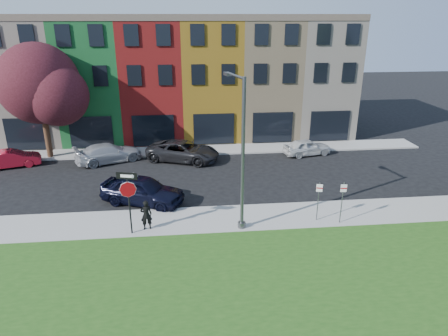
{
  "coord_description": "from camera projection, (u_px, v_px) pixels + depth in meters",
  "views": [
    {
      "loc": [
        -2.43,
        -16.13,
        10.41
      ],
      "look_at": [
        -0.38,
        4.0,
        2.64
      ],
      "focal_mm": 32.0,
      "sensor_mm": 36.0,
      "label": 1
    }
  ],
  "objects": [
    {
      "name": "ground",
      "position": [
        240.0,
        250.0,
        18.95
      ],
      "size": [
        120.0,
        120.0,
        0.0
      ],
      "primitive_type": "plane",
      "color": "black",
      "rests_on": "ground"
    },
    {
      "name": "parking_sign_a",
      "position": [
        318.0,
        197.0,
        20.95
      ],
      "size": [
        0.31,
        0.12,
        2.19
      ],
      "rotation": [
        0.0,
        0.0,
        -0.28
      ],
      "color": "#4D5053",
      "rests_on": "sidewalk_near"
    },
    {
      "name": "parked_car_red",
      "position": [
        12.0,
        159.0,
        29.05
      ],
      "size": [
        3.47,
        4.59,
        1.27
      ],
      "primitive_type": "imported",
      "rotation": [
        0.0,
        0.0,
        1.86
      ],
      "color": "maroon",
      "rests_on": "ground"
    },
    {
      "name": "rowhouse_block",
      "position": [
        182.0,
        78.0,
        36.6
      ],
      "size": [
        30.0,
        10.12,
        10.0
      ],
      "color": "#BCAE9C",
      "rests_on": "ground"
    },
    {
      "name": "tree_purple",
      "position": [
        41.0,
        86.0,
        29.2
      ],
      "size": [
        7.06,
        6.17,
        8.57
      ],
      "color": "black",
      "rests_on": "sidewalk_far"
    },
    {
      "name": "sidewalk_far",
      "position": [
        178.0,
        151.0,
        32.57
      ],
      "size": [
        40.0,
        2.4,
        0.12
      ],
      "primitive_type": "cube",
      "color": "#999690",
      "rests_on": "ground"
    },
    {
      "name": "stop_sign",
      "position": [
        128.0,
        191.0,
        19.31
      ],
      "size": [
        1.02,
        0.31,
        3.29
      ],
      "rotation": [
        0.0,
        0.0,
        -0.26
      ],
      "color": "black",
      "rests_on": "sidewalk_near"
    },
    {
      "name": "man",
      "position": [
        146.0,
        215.0,
        20.27
      ],
      "size": [
        0.73,
        0.6,
        1.61
      ],
      "primitive_type": "imported",
      "rotation": [
        0.0,
        0.0,
        3.33
      ],
      "color": "black",
      "rests_on": "sidewalk_near"
    },
    {
      "name": "street_lamp",
      "position": [
        241.0,
        155.0,
        19.49
      ],
      "size": [
        0.93,
        2.53,
        7.71
      ],
      "rotation": [
        0.0,
        0.0,
        0.26
      ],
      "color": "#4D5053",
      "rests_on": "sidewalk_near"
    },
    {
      "name": "parking_sign_b",
      "position": [
        342.0,
        198.0,
        20.67
      ],
      "size": [
        0.32,
        0.1,
        2.32
      ],
      "rotation": [
        0.0,
        0.0,
        -0.1
      ],
      "color": "#4D5053",
      "rests_on": "sidewalk_near"
    },
    {
      "name": "parked_car_silver",
      "position": [
        109.0,
        153.0,
        30.03
      ],
      "size": [
        5.69,
        6.4,
        1.42
      ],
      "primitive_type": "imported",
      "rotation": [
        0.0,
        0.0,
        2.0
      ],
      "color": "#A3A4A8",
      "rests_on": "ground"
    },
    {
      "name": "sidewalk_near",
      "position": [
        269.0,
        217.0,
        21.9
      ],
      "size": [
        40.0,
        3.0,
        0.12
      ],
      "primitive_type": "cube",
      "color": "#999690",
      "rests_on": "ground"
    },
    {
      "name": "parked_car_white",
      "position": [
        307.0,
        147.0,
        31.58
      ],
      "size": [
        3.02,
        4.38,
        1.29
      ],
      "primitive_type": "imported",
      "rotation": [
        0.0,
        0.0,
        1.77
      ],
      "color": "silver",
      "rests_on": "ground"
    },
    {
      "name": "sedan_near",
      "position": [
        142.0,
        190.0,
        23.34
      ],
      "size": [
        5.48,
        6.32,
        1.67
      ],
      "primitive_type": "imported",
      "rotation": [
        0.0,
        0.0,
        1.17
      ],
      "color": "black",
      "rests_on": "ground"
    },
    {
      "name": "parked_car_dark",
      "position": [
        183.0,
        151.0,
        30.29
      ],
      "size": [
        6.18,
        7.16,
        1.52
      ],
      "primitive_type": "imported",
      "rotation": [
        0.0,
        0.0,
        1.21
      ],
      "color": "black",
      "rests_on": "ground"
    }
  ]
}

